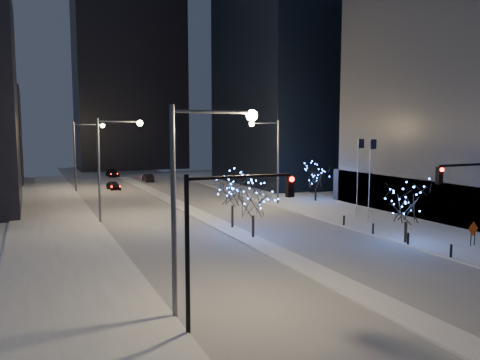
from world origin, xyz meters
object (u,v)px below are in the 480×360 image
car_far (113,173)px  holiday_tree_plaza_far (316,176)px  street_lamp_w_near (195,181)px  traffic_signal_west (221,224)px  car_near (114,186)px  street_lamp_east (271,151)px  traffic_signal_east (480,198)px  holiday_tree_median_near (253,195)px  construction_sign (473,231)px  car_mid (148,178)px  holiday_tree_median_far (232,190)px  street_lamp_w_far (82,147)px  holiday_tree_plaza_near (407,204)px  street_lamp_w_mid (110,155)px

car_far → holiday_tree_plaza_far: (17.79, -42.90, 2.54)m
street_lamp_w_near → traffic_signal_west: bearing=-76.0°
car_near → street_lamp_east: bearing=-63.2°
traffic_signal_east → holiday_tree_median_near: bearing=120.8°
street_lamp_w_near → construction_sign: size_ratio=5.40×
car_mid → holiday_tree_plaza_far: 34.44m
holiday_tree_median_far → holiday_tree_plaza_far: bearing=33.5°
street_lamp_w_near → car_near: size_ratio=2.69×
holiday_tree_plaza_far → street_lamp_east: bearing=179.0°
holiday_tree_median_far → street_lamp_w_far: bearing=106.2°
traffic_signal_east → street_lamp_w_near: bearing=176.8°
traffic_signal_east → holiday_tree_median_far: size_ratio=1.39×
car_mid → holiday_tree_plaza_far: size_ratio=0.84×
holiday_tree_plaza_far → construction_sign: holiday_tree_plaza_far is taller
street_lamp_w_near → street_lamp_east: same height
holiday_tree_plaza_far → car_near: bearing=132.8°
holiday_tree_plaza_far → street_lamp_w_far: bearing=138.8°
holiday_tree_median_near → holiday_tree_median_far: holiday_tree_median_near is taller
street_lamp_w_far → construction_sign: bearing=-63.3°
car_near → holiday_tree_median_far: holiday_tree_median_far is taller
car_far → street_lamp_w_far: bearing=-111.1°
holiday_tree_plaza_near → holiday_tree_plaza_far: 22.07m
car_near → holiday_tree_plaza_far: (20.90, -22.57, 2.60)m
street_lamp_w_near → construction_sign: bearing=9.0°
street_lamp_w_near → car_near: street_lamp_w_near is taller
street_lamp_w_mid → street_lamp_east: 19.26m
traffic_signal_west → traffic_signal_east: bearing=3.3°
holiday_tree_plaza_far → traffic_signal_east: bearing=-104.3°
traffic_signal_east → holiday_tree_median_near: traffic_signal_east is taller
holiday_tree_median_far → holiday_tree_median_near: bearing=-90.0°
car_mid → holiday_tree_plaza_near: (7.82, -52.83, 2.53)m
holiday_tree_median_near → construction_sign: bearing=-34.3°
street_lamp_w_far → construction_sign: (23.33, -46.30, -5.24)m
holiday_tree_median_near → holiday_tree_plaza_far: size_ratio=1.20×
holiday_tree_plaza_far → car_far: bearing=112.5°
car_far → traffic_signal_east: bearing=-83.1°
street_lamp_w_far → street_lamp_w_mid: bearing=-90.0°
street_lamp_east → holiday_tree_plaza_near: bearing=-88.9°
traffic_signal_east → holiday_tree_median_far: bearing=114.6°
car_near → holiday_tree_plaza_near: holiday_tree_plaza_near is taller
holiday_tree_plaza_near → construction_sign: holiday_tree_plaza_near is taller
car_mid → construction_sign: 56.94m
street_lamp_w_mid → holiday_tree_median_far: (9.44, -7.56, -2.97)m
holiday_tree_median_near → holiday_tree_plaza_far: 21.59m
car_near → car_mid: 11.56m
car_near → holiday_tree_median_near: bearing=-88.6°
street_lamp_w_far → car_near: bearing=6.1°
traffic_signal_west → holiday_tree_plaza_far: size_ratio=1.45×
holiday_tree_median_far → traffic_signal_west: bearing=-114.7°
street_lamp_w_far → holiday_tree_median_far: street_lamp_w_far is taller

